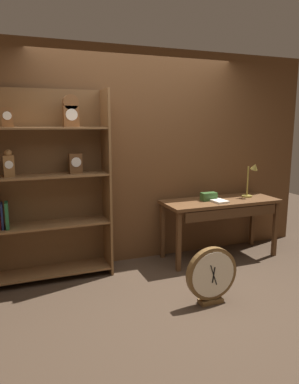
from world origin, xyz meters
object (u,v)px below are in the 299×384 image
(round_clock_large, at_px, (212,275))
(toolbox_small, at_px, (209,197))
(open_repair_manual, at_px, (219,201))
(desk_lamp, at_px, (251,178))
(bookshelf, at_px, (43,187))
(workbench, at_px, (221,207))

(round_clock_large, bearing_deg, toolbox_small, 61.45)
(toolbox_small, height_order, open_repair_manual, toolbox_small)
(desk_lamp, xyz_separation_m, open_repair_manual, (-0.55, -0.11, -0.24))
(desk_lamp, distance_m, round_clock_large, 1.75)
(bookshelf, height_order, round_clock_large, bookshelf)
(workbench, xyz_separation_m, toolbox_small, (-0.16, 0.05, 0.14))
(workbench, distance_m, round_clock_large, 1.31)
(workbench, height_order, round_clock_large, workbench)
(toolbox_small, bearing_deg, bookshelf, 176.54)
(desk_lamp, xyz_separation_m, round_clock_large, (-1.20, -1.05, -0.72))
(round_clock_large, bearing_deg, workbench, 54.00)
(workbench, bearing_deg, round_clock_large, -126.00)
(bookshelf, bearing_deg, workbench, -4.62)
(workbench, height_order, desk_lamp, desk_lamp)
(open_repair_manual, xyz_separation_m, round_clock_large, (-0.65, -0.93, -0.48))
(desk_lamp, relative_size, open_repair_manual, 2.08)
(workbench, relative_size, open_repair_manual, 6.78)
(desk_lamp, height_order, round_clock_large, desk_lamp)
(workbench, bearing_deg, bookshelf, 175.38)
(bookshelf, distance_m, workbench, 2.19)
(round_clock_large, bearing_deg, bookshelf, 140.07)
(workbench, height_order, toolbox_small, toolbox_small)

